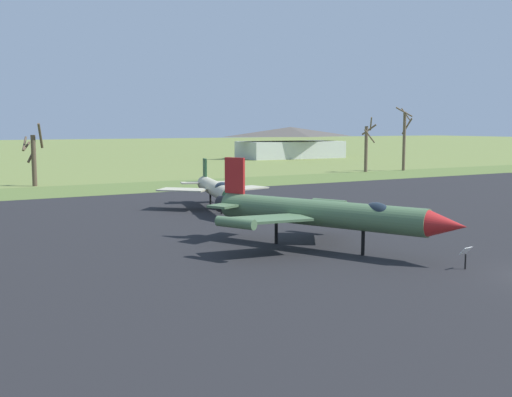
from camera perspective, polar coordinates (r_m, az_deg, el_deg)
name	(u,v)px	position (r m, az deg, el deg)	size (l,w,h in m)	color
asphalt_apron	(335,228)	(42.39, 7.23, -2.66)	(102.93, 53.57, 0.05)	black
grass_verge_strip	(160,186)	(71.17, -8.79, 1.10)	(162.93, 12.00, 0.06)	#586D34
jet_fighter_front_left	(217,189)	(50.11, -3.64, 0.88)	(9.17, 12.79, 3.98)	#B7B293
info_placard_front_left	(235,214)	(43.63, -1.93, -1.47)	(0.63, 0.29, 1.06)	black
jet_fighter_rear_center	(323,213)	(34.36, 6.14, -1.33)	(10.31, 14.29, 4.97)	#4C6B47
info_placard_rear_center	(466,255)	(31.43, 18.65, -4.93)	(0.65, 0.40, 1.13)	black
bare_tree_left_of_center	(34,156)	(75.20, -19.71, 3.70)	(2.58, 2.54, 7.15)	brown
bare_tree_center	(367,146)	(93.30, 10.10, 4.77)	(2.65, 2.65, 8.12)	brown
bare_tree_right_of_center	(404,138)	(97.33, 13.44, 5.44)	(2.95, 2.94, 9.66)	brown
visitor_building	(290,143)	(132.69, 3.18, 5.12)	(23.02, 11.56, 6.58)	beige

